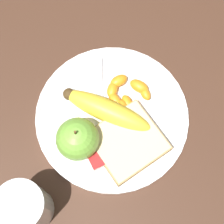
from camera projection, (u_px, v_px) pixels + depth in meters
ground_plane at (112, 118)px, 0.65m from camera, size 3.00×3.00×0.00m
plate at (112, 116)px, 0.64m from camera, size 0.26×0.26×0.01m
juice_glass at (26, 207)px, 0.56m from camera, size 0.07×0.07×0.10m
apple at (78, 139)px, 0.59m from camera, size 0.07×0.07×0.08m
banana at (106, 110)px, 0.62m from camera, size 0.13×0.15×0.04m
bread_slice at (129, 142)px, 0.61m from camera, size 0.12×0.11×0.02m
fork at (102, 115)px, 0.64m from camera, size 0.10×0.18×0.00m
jam_packet at (101, 157)px, 0.61m from camera, size 0.04×0.03×0.02m
orange_segment_0 at (119, 81)px, 0.65m from camera, size 0.03×0.02×0.02m
orange_segment_1 at (139, 86)px, 0.65m from camera, size 0.04×0.04×0.02m
orange_segment_2 at (112, 90)px, 0.65m from camera, size 0.03×0.03×0.02m
orange_segment_3 at (127, 102)px, 0.64m from camera, size 0.02×0.03×0.02m
orange_segment_4 at (145, 93)px, 0.65m from camera, size 0.02×0.03×0.01m
orange_segment_5 at (121, 107)px, 0.63m from camera, size 0.03×0.04×0.02m
orange_segment_6 at (115, 100)px, 0.64m from camera, size 0.02×0.03×0.02m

